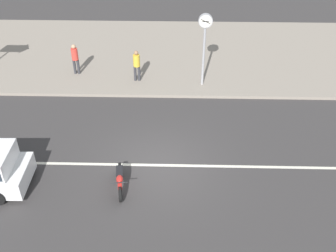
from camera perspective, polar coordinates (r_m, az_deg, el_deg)
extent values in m
plane|color=#383535|center=(15.27, -1.58, -5.71)|extent=(160.00, 160.00, 0.00)
cube|color=silver|center=(15.27, -1.58, -5.70)|extent=(50.40, 0.14, 0.01)
cube|color=gray|center=(23.71, -0.40, 10.56)|extent=(68.00, 10.00, 0.15)
cylinder|color=black|center=(15.96, -21.56, -5.16)|extent=(0.61, 0.23, 0.60)
cylinder|color=black|center=(13.84, -6.94, -9.78)|extent=(0.17, 0.57, 0.56)
cylinder|color=black|center=(14.74, -6.98, -6.37)|extent=(0.17, 0.57, 0.56)
cube|color=red|center=(14.15, -7.01, -7.43)|extent=(0.28, 1.06, 0.18)
cube|color=black|center=(14.17, -7.06, -6.59)|extent=(0.31, 0.59, 0.12)
ellipsoid|color=red|center=(13.91, -7.04, -7.67)|extent=(0.29, 0.43, 0.22)
cylinder|color=#232326|center=(13.51, -7.09, -8.19)|extent=(0.56, 0.10, 0.03)
cylinder|color=#9E9EA3|center=(19.59, 5.17, 9.93)|extent=(0.12, 0.12, 3.02)
cylinder|color=#9E9EA3|center=(18.87, 5.47, 14.97)|extent=(0.67, 0.18, 0.67)
cylinder|color=white|center=(18.78, 5.49, 14.87)|extent=(0.59, 0.02, 0.59)
cylinder|color=white|center=(18.96, 5.46, 15.07)|extent=(0.59, 0.02, 0.59)
cube|color=black|center=(18.77, 5.49, 14.86)|extent=(0.30, 0.01, 0.04)
cube|color=black|center=(18.77, 5.49, 14.86)|extent=(0.45, 0.01, 0.22)
cylinder|color=#333338|center=(20.44, -4.78, 7.64)|extent=(0.14, 0.14, 0.82)
cylinder|color=#333338|center=(20.42, -4.22, 7.64)|extent=(0.14, 0.14, 0.82)
cylinder|color=gold|center=(20.10, -4.59, 9.45)|extent=(0.34, 0.34, 0.62)
sphere|color=#997051|center=(19.92, -4.65, 10.54)|extent=(0.22, 0.22, 0.22)
cylinder|color=#333338|center=(21.62, -13.40, 8.40)|extent=(0.14, 0.14, 0.82)
cylinder|color=#333338|center=(21.57, -12.88, 8.41)|extent=(0.14, 0.14, 0.82)
cylinder|color=#D63D33|center=(21.29, -13.40, 10.12)|extent=(0.34, 0.34, 0.61)
sphere|color=tan|center=(21.12, -13.55, 11.14)|extent=(0.22, 0.22, 0.22)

